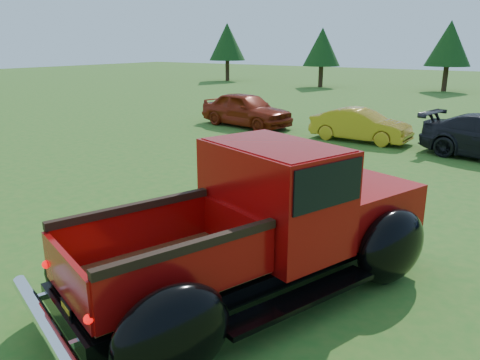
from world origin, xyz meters
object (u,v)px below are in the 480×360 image
at_px(tree_far_west, 227,42).
at_px(pickup_truck, 274,219).
at_px(tree_mid_left, 449,44).
at_px(show_car_yellow, 360,125).
at_px(tree_west, 322,47).
at_px(show_car_red, 246,109).

xyz_separation_m(tree_far_west, pickup_truck, (23.22, -30.88, -2.52)).
height_order(tree_mid_left, pickup_truck, tree_mid_left).
distance_m(pickup_truck, show_car_yellow, 11.12).
relative_size(pickup_truck, show_car_yellow, 1.70).
xyz_separation_m(tree_far_west, tree_west, (10.00, -1.00, -0.41)).
xyz_separation_m(pickup_truck, show_car_red, (-7.88, 11.08, -0.28)).
xyz_separation_m(pickup_truck, show_car_yellow, (-2.72, 10.78, -0.41)).
bearing_deg(show_car_red, show_car_yellow, -84.07).
bearing_deg(tree_west, show_car_yellow, -61.21).
distance_m(tree_west, tree_mid_left, 9.22).
relative_size(tree_far_west, tree_mid_left, 1.04).
height_order(tree_mid_left, show_car_yellow, tree_mid_left).
relative_size(tree_far_west, pickup_truck, 0.86).
distance_m(tree_mid_left, show_car_yellow, 21.34).
xyz_separation_m(tree_far_west, show_car_red, (15.34, -19.80, -2.80)).
bearing_deg(pickup_truck, tree_far_west, 145.57).
xyz_separation_m(tree_mid_left, pickup_truck, (4.22, -31.88, -2.38)).
bearing_deg(tree_mid_left, tree_far_west, -176.99).
relative_size(tree_west, tree_mid_left, 0.92).
height_order(tree_west, show_car_red, tree_west).
relative_size(tree_west, pickup_truck, 0.76).
bearing_deg(pickup_truck, show_car_yellow, 122.80).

